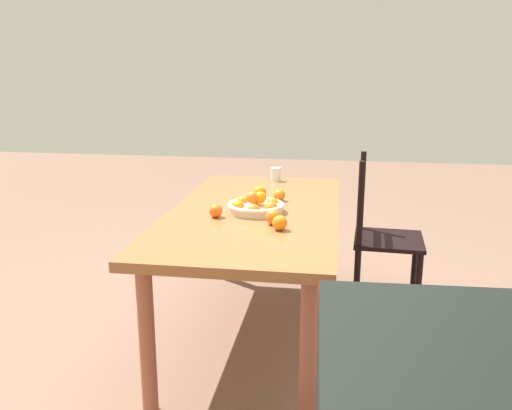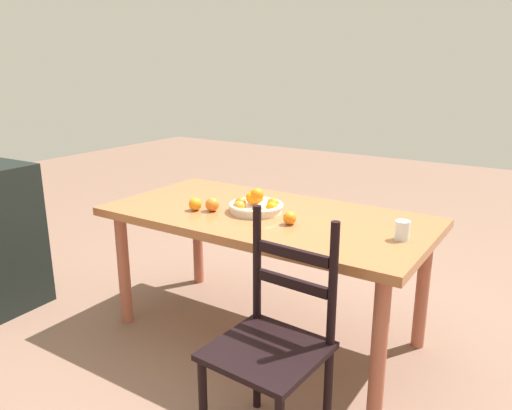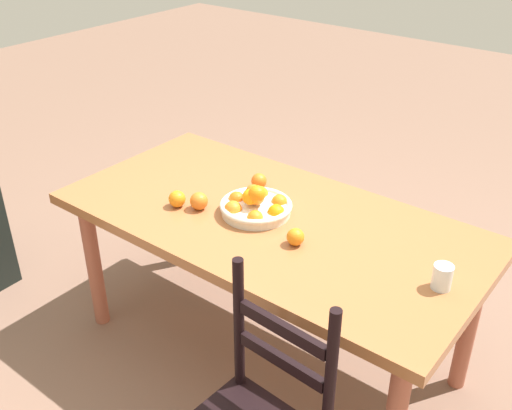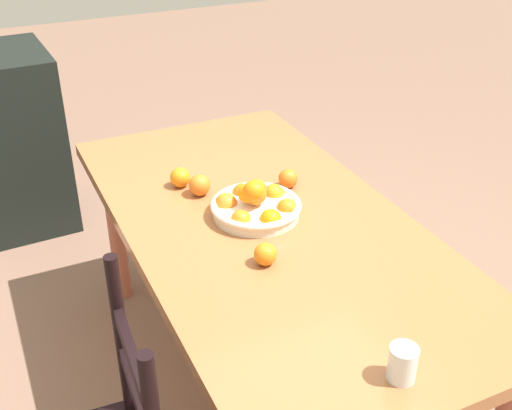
{
  "view_description": "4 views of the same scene",
  "coord_description": "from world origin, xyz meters",
  "px_view_note": "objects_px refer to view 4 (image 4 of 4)",
  "views": [
    {
      "loc": [
        2.81,
        0.44,
        1.51
      ],
      "look_at": [
        0.06,
        0.02,
        0.78
      ],
      "focal_mm": 37.83,
      "sensor_mm": 36.0,
      "label": 1
    },
    {
      "loc": [
        -1.38,
        2.24,
        1.54
      ],
      "look_at": [
        0.06,
        0.02,
        0.78
      ],
      "focal_mm": 34.8,
      "sensor_mm": 36.0,
      "label": 2
    },
    {
      "loc": [
        -1.28,
        1.73,
        2.01
      ],
      "look_at": [
        0.06,
        0.02,
        0.78
      ],
      "focal_mm": 41.91,
      "sensor_mm": 36.0,
      "label": 3
    },
    {
      "loc": [
        -1.61,
        0.8,
        1.85
      ],
      "look_at": [
        0.06,
        0.02,
        0.78
      ],
      "focal_mm": 44.94,
      "sensor_mm": 36.0,
      "label": 4
    }
  ],
  "objects_px": {
    "dining_table": "(268,243)",
    "fruit_bowl": "(256,205)",
    "orange_loose_2": "(265,254)",
    "orange_loose_1": "(288,178)",
    "orange_loose_0": "(180,177)",
    "orange_loose_3": "(200,185)",
    "cabinet": "(5,142)",
    "drinking_glass": "(402,363)"
  },
  "relations": [
    {
      "from": "dining_table",
      "to": "cabinet",
      "type": "xyz_separation_m",
      "value": [
        1.7,
        0.69,
        -0.19
      ]
    },
    {
      "from": "cabinet",
      "to": "orange_loose_3",
      "type": "bearing_deg",
      "value": -161.11
    },
    {
      "from": "orange_loose_2",
      "to": "drinking_glass",
      "type": "xyz_separation_m",
      "value": [
        -0.55,
        -0.09,
        0.01
      ]
    },
    {
      "from": "cabinet",
      "to": "fruit_bowl",
      "type": "height_order",
      "value": "cabinet"
    },
    {
      "from": "dining_table",
      "to": "drinking_glass",
      "type": "xyz_separation_m",
      "value": [
        -0.76,
        0.02,
        0.13
      ]
    },
    {
      "from": "fruit_bowl",
      "to": "orange_loose_3",
      "type": "xyz_separation_m",
      "value": [
        0.21,
        0.12,
        -0.0
      ]
    },
    {
      "from": "orange_loose_3",
      "to": "orange_loose_2",
      "type": "bearing_deg",
      "value": -177.02
    },
    {
      "from": "orange_loose_3",
      "to": "orange_loose_0",
      "type": "bearing_deg",
      "value": 24.86
    },
    {
      "from": "dining_table",
      "to": "orange_loose_3",
      "type": "relative_size",
      "value": 23.28
    },
    {
      "from": "orange_loose_3",
      "to": "drinking_glass",
      "type": "distance_m",
      "value": 1.04
    },
    {
      "from": "orange_loose_0",
      "to": "orange_loose_3",
      "type": "distance_m",
      "value": 0.1
    },
    {
      "from": "orange_loose_1",
      "to": "orange_loose_2",
      "type": "xyz_separation_m",
      "value": [
        -0.4,
        0.29,
        -0.0
      ]
    },
    {
      "from": "cabinet",
      "to": "orange_loose_0",
      "type": "distance_m",
      "value": 1.47
    },
    {
      "from": "orange_loose_1",
      "to": "orange_loose_2",
      "type": "bearing_deg",
      "value": 144.44
    },
    {
      "from": "fruit_bowl",
      "to": "orange_loose_2",
      "type": "xyz_separation_m",
      "value": [
        -0.27,
        0.09,
        -0.0
      ]
    },
    {
      "from": "cabinet",
      "to": "orange_loose_0",
      "type": "height_order",
      "value": "cabinet"
    },
    {
      "from": "cabinet",
      "to": "orange_loose_2",
      "type": "height_order",
      "value": "cabinet"
    },
    {
      "from": "cabinet",
      "to": "orange_loose_1",
      "type": "bearing_deg",
      "value": -152.56
    },
    {
      "from": "dining_table",
      "to": "orange_loose_2",
      "type": "relative_size",
      "value": 25.91
    },
    {
      "from": "fruit_bowl",
      "to": "drinking_glass",
      "type": "relative_size",
      "value": 3.33
    },
    {
      "from": "orange_loose_1",
      "to": "orange_loose_2",
      "type": "height_order",
      "value": "same"
    },
    {
      "from": "dining_table",
      "to": "orange_loose_2",
      "type": "height_order",
      "value": "orange_loose_2"
    },
    {
      "from": "fruit_bowl",
      "to": "orange_loose_1",
      "type": "distance_m",
      "value": 0.23
    },
    {
      "from": "orange_loose_0",
      "to": "drinking_glass",
      "type": "height_order",
      "value": "drinking_glass"
    },
    {
      "from": "drinking_glass",
      "to": "orange_loose_3",
      "type": "bearing_deg",
      "value": 6.16
    },
    {
      "from": "orange_loose_2",
      "to": "orange_loose_3",
      "type": "distance_m",
      "value": 0.48
    },
    {
      "from": "dining_table",
      "to": "orange_loose_0",
      "type": "height_order",
      "value": "orange_loose_0"
    },
    {
      "from": "cabinet",
      "to": "drinking_glass",
      "type": "distance_m",
      "value": 2.57
    },
    {
      "from": "orange_loose_0",
      "to": "drinking_glass",
      "type": "relative_size",
      "value": 0.79
    },
    {
      "from": "orange_loose_2",
      "to": "drinking_glass",
      "type": "bearing_deg",
      "value": -171.11
    },
    {
      "from": "cabinet",
      "to": "orange_loose_3",
      "type": "height_order",
      "value": "cabinet"
    },
    {
      "from": "orange_loose_2",
      "to": "orange_loose_1",
      "type": "bearing_deg",
      "value": -35.56
    },
    {
      "from": "orange_loose_3",
      "to": "drinking_glass",
      "type": "xyz_separation_m",
      "value": [
        -1.03,
        -0.11,
        0.01
      ]
    },
    {
      "from": "dining_table",
      "to": "fruit_bowl",
      "type": "relative_size",
      "value": 5.87
    },
    {
      "from": "dining_table",
      "to": "fruit_bowl",
      "type": "bearing_deg",
      "value": 15.9
    },
    {
      "from": "cabinet",
      "to": "orange_loose_3",
      "type": "xyz_separation_m",
      "value": [
        -1.43,
        -0.56,
        0.31
      ]
    },
    {
      "from": "fruit_bowl",
      "to": "orange_loose_3",
      "type": "height_order",
      "value": "fruit_bowl"
    },
    {
      "from": "fruit_bowl",
      "to": "orange_loose_3",
      "type": "distance_m",
      "value": 0.24
    },
    {
      "from": "drinking_glass",
      "to": "dining_table",
      "type": "bearing_deg",
      "value": -1.84
    },
    {
      "from": "orange_loose_0",
      "to": "orange_loose_2",
      "type": "height_order",
      "value": "orange_loose_0"
    },
    {
      "from": "orange_loose_3",
      "to": "orange_loose_1",
      "type": "bearing_deg",
      "value": -104.81
    },
    {
      "from": "orange_loose_0",
      "to": "orange_loose_3",
      "type": "xyz_separation_m",
      "value": [
        -0.09,
        -0.04,
        0.0
      ]
    }
  ]
}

